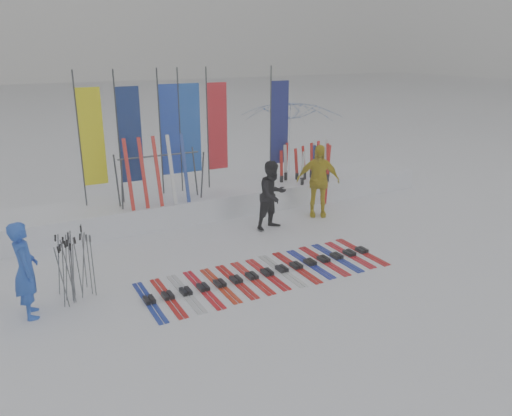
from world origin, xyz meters
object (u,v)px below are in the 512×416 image
person_blue (25,270)px  person_black (273,195)px  person_yellow (318,181)px  tent_canopy (291,144)px  ski_rack (160,172)px  ski_row (267,273)px

person_blue → person_black: 5.92m
person_black → person_yellow: (1.53, 0.28, 0.10)m
tent_canopy → person_yellow: bearing=-107.6°
tent_canopy → ski_rack: tent_canopy is taller
person_black → ski_row: 2.78m
person_black → ski_row: person_black is taller
ski_rack → tent_canopy: bearing=18.0°
ski_rack → ski_row: bearing=-76.6°
tent_canopy → ski_rack: 4.96m
person_blue → person_yellow: size_ratio=0.87×
person_black → tent_canopy: size_ratio=0.55×
person_black → tent_canopy: (2.40, 3.02, 0.55)m
person_blue → ski_row: (4.23, -0.50, -0.79)m
person_blue → ski_rack: (3.34, 3.23, 0.55)m
person_blue → ski_rack: 4.68m
person_black → ski_rack: bearing=134.5°
tent_canopy → ski_rack: bearing=-162.0°
person_black → person_yellow: person_yellow is taller
person_blue → person_black: (5.66, 1.75, 0.02)m
person_yellow → ski_row: size_ratio=0.39×
ski_row → ski_rack: size_ratio=2.42×
person_blue → ski_rack: ski_rack is taller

